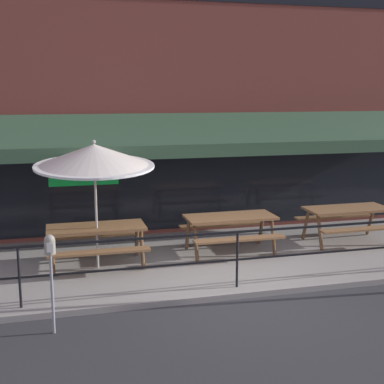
{
  "coord_description": "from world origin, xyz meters",
  "views": [
    {
      "loc": [
        -2.87,
        -7.73,
        3.32
      ],
      "look_at": [
        -0.44,
        1.6,
        1.5
      ],
      "focal_mm": 50.0,
      "sensor_mm": 36.0,
      "label": 1
    }
  ],
  "objects": [
    {
      "name": "picnic_table_centre",
      "position": [
        0.51,
        2.17,
        0.71
      ],
      "size": [
        1.8,
        1.42,
        0.76
      ],
      "color": "brown",
      "rests_on": "patio_deck"
    },
    {
      "name": "patio_railing",
      "position": [
        0.0,
        0.3,
        0.8
      ],
      "size": [
        13.84,
        0.04,
        0.97
      ],
      "color": "black",
      "rests_on": "patio_deck"
    },
    {
      "name": "restaurant_building",
      "position": [
        -0.0,
        4.23,
        4.2
      ],
      "size": [
        15.0,
        1.6,
        8.46
      ],
      "color": "brown",
      "rests_on": "ground"
    },
    {
      "name": "patio_deck",
      "position": [
        0.0,
        2.0,
        0.05
      ],
      "size": [
        15.0,
        4.0,
        0.1
      ],
      "primitive_type": "cube",
      "color": "gray",
      "rests_on": "ground"
    },
    {
      "name": "parking_meter_near",
      "position": [
        -2.98,
        -0.5,
        1.15
      ],
      "size": [
        0.15,
        0.16,
        1.42
      ],
      "color": "gray",
      "rests_on": "ground"
    },
    {
      "name": "picnic_table_left",
      "position": [
        -2.17,
        2.0,
        0.71
      ],
      "size": [
        1.8,
        1.42,
        0.76
      ],
      "color": "brown",
      "rests_on": "patio_deck"
    },
    {
      "name": "ground_plane",
      "position": [
        0.0,
        0.0,
        0.0
      ],
      "size": [
        120.0,
        120.0,
        0.0
      ],
      "primitive_type": "plane",
      "color": "#2D2D30"
    },
    {
      "name": "picnic_table_right",
      "position": [
        3.18,
        2.24,
        0.71
      ],
      "size": [
        1.8,
        1.42,
        0.76
      ],
      "color": "brown",
      "rests_on": "patio_deck"
    },
    {
      "name": "patio_umbrella_left",
      "position": [
        -2.17,
        1.87,
        2.18
      ],
      "size": [
        2.14,
        2.14,
        2.38
      ],
      "color": "#B7B2A8",
      "rests_on": "patio_deck"
    }
  ]
}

